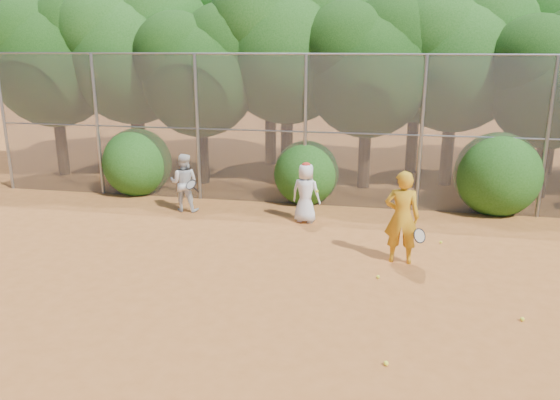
# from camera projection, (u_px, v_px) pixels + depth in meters

# --- Properties ---
(ground) EXTENTS (80.00, 80.00, 0.00)m
(ground) POSITION_uv_depth(u_px,v_px,m) (310.00, 306.00, 9.17)
(ground) COLOR #A65B25
(ground) RESTS_ON ground
(fence_back) EXTENTS (20.05, 0.09, 4.03)m
(fence_back) POSITION_uv_depth(u_px,v_px,m) (338.00, 131.00, 14.29)
(fence_back) COLOR gray
(fence_back) RESTS_ON ground
(tree_0) EXTENTS (4.38, 3.81, 6.00)m
(tree_0) POSITION_uv_depth(u_px,v_px,m) (54.00, 54.00, 17.41)
(tree_0) COLOR black
(tree_0) RESTS_ON ground
(tree_1) EXTENTS (4.64, 4.03, 6.35)m
(tree_1) POSITION_uv_depth(u_px,v_px,m) (133.00, 47.00, 17.36)
(tree_1) COLOR black
(tree_1) RESTS_ON ground
(tree_2) EXTENTS (3.99, 3.47, 5.47)m
(tree_2) POSITION_uv_depth(u_px,v_px,m) (201.00, 67.00, 16.40)
(tree_2) COLOR black
(tree_2) RESTS_ON ground
(tree_3) EXTENTS (4.89, 4.26, 6.70)m
(tree_3) POSITION_uv_depth(u_px,v_px,m) (289.00, 39.00, 16.66)
(tree_3) COLOR black
(tree_3) RESTS_ON ground
(tree_4) EXTENTS (4.19, 3.64, 5.73)m
(tree_4) POSITION_uv_depth(u_px,v_px,m) (370.00, 61.00, 15.81)
(tree_4) COLOR black
(tree_4) RESTS_ON ground
(tree_5) EXTENTS (4.51, 3.92, 6.17)m
(tree_5) POSITION_uv_depth(u_px,v_px,m) (458.00, 51.00, 16.03)
(tree_5) COLOR black
(tree_5) RESTS_ON ground
(tree_6) EXTENTS (3.86, 3.36, 5.29)m
(tree_6) POSITION_uv_depth(u_px,v_px,m) (556.00, 74.00, 14.78)
(tree_6) COLOR black
(tree_6) RESTS_ON ground
(tree_9) EXTENTS (4.83, 4.20, 6.62)m
(tree_9) POSITION_uv_depth(u_px,v_px,m) (136.00, 41.00, 19.67)
(tree_9) COLOR black
(tree_9) RESTS_ON ground
(tree_10) EXTENTS (5.15, 4.48, 7.06)m
(tree_10) POSITION_uv_depth(u_px,v_px,m) (272.00, 33.00, 18.86)
(tree_10) COLOR black
(tree_10) RESTS_ON ground
(tree_11) EXTENTS (4.64, 4.03, 6.35)m
(tree_11) POSITION_uv_depth(u_px,v_px,m) (420.00, 47.00, 17.69)
(tree_11) COLOR black
(tree_11) RESTS_ON ground
(bush_0) EXTENTS (2.00, 2.00, 2.00)m
(bush_0) POSITION_uv_depth(u_px,v_px,m) (137.00, 159.00, 15.94)
(bush_0) COLOR #1A4B12
(bush_0) RESTS_ON ground
(bush_1) EXTENTS (1.80, 1.80, 1.80)m
(bush_1) POSITION_uv_depth(u_px,v_px,m) (306.00, 170.00, 15.05)
(bush_1) COLOR #1A4B12
(bush_1) RESTS_ON ground
(bush_2) EXTENTS (2.20, 2.20, 2.20)m
(bush_2) POSITION_uv_depth(u_px,v_px,m) (498.00, 170.00, 14.08)
(bush_2) COLOR #1A4B12
(bush_2) RESTS_ON ground
(player_yellow) EXTENTS (0.87, 0.60, 1.89)m
(player_yellow) POSITION_uv_depth(u_px,v_px,m) (402.00, 217.00, 10.78)
(player_yellow) COLOR orange
(player_yellow) RESTS_ON ground
(player_teen) EXTENTS (0.80, 0.61, 1.50)m
(player_teen) POSITION_uv_depth(u_px,v_px,m) (306.00, 193.00, 13.33)
(player_teen) COLOR white
(player_teen) RESTS_ON ground
(player_white) EXTENTS (0.87, 0.77, 1.53)m
(player_white) POSITION_uv_depth(u_px,v_px,m) (184.00, 183.00, 14.22)
(player_white) COLOR silver
(player_white) RESTS_ON ground
(ball_0) EXTENTS (0.07, 0.07, 0.07)m
(ball_0) POSITION_uv_depth(u_px,v_px,m) (522.00, 319.00, 8.66)
(ball_0) COLOR yellow
(ball_0) RESTS_ON ground
(ball_1) EXTENTS (0.07, 0.07, 0.07)m
(ball_1) POSITION_uv_depth(u_px,v_px,m) (386.00, 363.00, 7.46)
(ball_1) COLOR yellow
(ball_1) RESTS_ON ground
(ball_3) EXTENTS (0.07, 0.07, 0.07)m
(ball_3) POSITION_uv_depth(u_px,v_px,m) (378.00, 277.00, 10.23)
(ball_3) COLOR yellow
(ball_3) RESTS_ON ground
(ball_4) EXTENTS (0.07, 0.07, 0.07)m
(ball_4) POSITION_uv_depth(u_px,v_px,m) (441.00, 242.00, 12.03)
(ball_4) COLOR yellow
(ball_4) RESTS_ON ground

